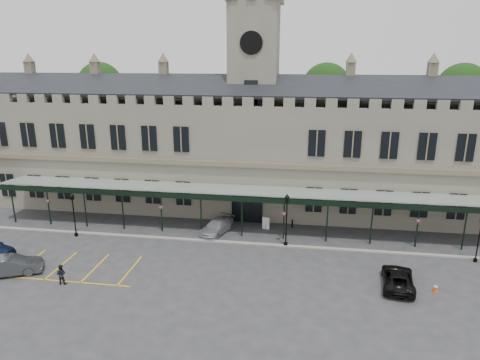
# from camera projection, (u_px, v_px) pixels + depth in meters

# --- Properties ---
(ground) EXTENTS (140.00, 140.00, 0.00)m
(ground) POSITION_uv_depth(u_px,v_px,m) (229.00, 272.00, 34.51)
(ground) COLOR #303033
(station_building) EXTENTS (60.00, 10.36, 17.30)m
(station_building) POSITION_uv_depth(u_px,v_px,m) (253.00, 151.00, 47.80)
(station_building) COLOR #686457
(station_building) RESTS_ON ground
(clock_tower) EXTENTS (5.60, 5.60, 24.80)m
(clock_tower) POSITION_uv_depth(u_px,v_px,m) (254.00, 91.00, 46.02)
(clock_tower) COLOR #686457
(clock_tower) RESTS_ON ground
(canopy) EXTENTS (50.00, 4.10, 4.30)m
(canopy) POSITION_uv_depth(u_px,v_px,m) (242.00, 212.00, 40.92)
(canopy) COLOR #8C9E93
(canopy) RESTS_ON ground
(kerb) EXTENTS (60.00, 0.40, 0.12)m
(kerb) POSITION_uv_depth(u_px,v_px,m) (239.00, 243.00, 39.72)
(kerb) COLOR gray
(kerb) RESTS_ON ground
(parking_markings) EXTENTS (16.00, 6.00, 0.01)m
(parking_markings) POSITION_uv_depth(u_px,v_px,m) (58.00, 268.00, 35.11)
(parking_markings) COLOR gold
(parking_markings) RESTS_ON ground
(tree_behind_left) EXTENTS (6.00, 6.00, 16.00)m
(tree_behind_left) POSITION_uv_depth(u_px,v_px,m) (101.00, 86.00, 57.82)
(tree_behind_left) COLOR #332314
(tree_behind_left) RESTS_ON ground
(tree_behind_mid) EXTENTS (6.00, 6.00, 16.00)m
(tree_behind_mid) POSITION_uv_depth(u_px,v_px,m) (326.00, 89.00, 53.50)
(tree_behind_mid) COLOR #332314
(tree_behind_mid) RESTS_ON ground
(tree_behind_right) EXTENTS (6.00, 6.00, 16.00)m
(tree_behind_right) POSITION_uv_depth(u_px,v_px,m) (462.00, 90.00, 51.19)
(tree_behind_right) COLOR #332314
(tree_behind_right) RESTS_ON ground
(lamp_post_left) EXTENTS (0.42, 0.42, 4.39)m
(lamp_post_left) POSITION_uv_depth(u_px,v_px,m) (73.00, 211.00, 40.64)
(lamp_post_left) COLOR black
(lamp_post_left) RESTS_ON ground
(lamp_post_mid) EXTENTS (0.48, 0.48, 5.02)m
(lamp_post_mid) POSITION_uv_depth(u_px,v_px,m) (287.00, 216.00, 38.37)
(lamp_post_mid) COLOR black
(lamp_post_mid) RESTS_ON ground
(lamp_post_right) EXTENTS (0.40, 0.40, 4.19)m
(lamp_post_right) POSITION_uv_depth(u_px,v_px,m) (480.00, 235.00, 35.51)
(lamp_post_right) COLOR black
(lamp_post_right) RESTS_ON ground
(traffic_cone) EXTENTS (0.40, 0.40, 0.63)m
(traffic_cone) POSITION_uv_depth(u_px,v_px,m) (436.00, 288.00, 31.54)
(traffic_cone) COLOR #E14407
(traffic_cone) RESTS_ON ground
(sign_board) EXTENTS (0.72, 0.20, 1.24)m
(sign_board) POSITION_uv_depth(u_px,v_px,m) (266.00, 223.00, 42.84)
(sign_board) COLOR black
(sign_board) RESTS_ON ground
(bollard_left) EXTENTS (0.18, 0.18, 0.99)m
(bollard_left) POSITION_uv_depth(u_px,v_px,m) (231.00, 220.00, 44.14)
(bollard_left) COLOR black
(bollard_left) RESTS_ON ground
(bollard_right) EXTENTS (0.15, 0.15, 0.87)m
(bollard_right) POSITION_uv_depth(u_px,v_px,m) (292.00, 224.00, 43.22)
(bollard_right) COLOR black
(bollard_right) RESTS_ON ground
(car_left_b) EXTENTS (4.94, 3.46, 1.54)m
(car_left_b) POSITION_uv_depth(u_px,v_px,m) (11.00, 266.00, 33.90)
(car_left_b) COLOR #37393E
(car_left_b) RESTS_ON ground
(car_taxi) EXTENTS (3.31, 4.96, 1.33)m
(car_taxi) POSITION_uv_depth(u_px,v_px,m) (217.00, 227.00, 41.88)
(car_taxi) COLOR #A6A9AE
(car_taxi) RESTS_ON ground
(car_van) EXTENTS (2.78, 5.02, 1.33)m
(car_van) POSITION_uv_depth(u_px,v_px,m) (398.00, 278.00, 32.17)
(car_van) COLOR black
(car_van) RESTS_ON ground
(person_b) EXTENTS (0.84, 0.68, 1.59)m
(person_b) POSITION_uv_depth(u_px,v_px,m) (61.00, 274.00, 32.50)
(person_b) COLOR black
(person_b) RESTS_ON ground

